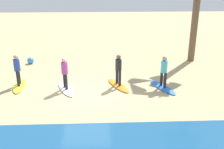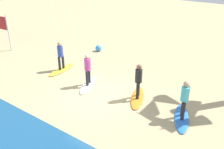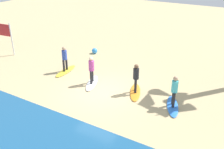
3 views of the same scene
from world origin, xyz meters
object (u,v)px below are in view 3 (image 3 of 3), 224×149
(surfboard_blue, at_px, (173,106))
(surfboard_white, at_px, (92,83))
(surfer_blue, at_px, (174,89))
(surfer_yellow, at_px, (65,57))
(surfer_white, at_px, (91,68))
(surfboard_yellow, at_px, (66,71))
(surfboard_orange, at_px, (135,92))
(surfer_orange, at_px, (136,76))
(beach_ball, at_px, (95,51))

(surfboard_blue, xyz_separation_m, surfboard_white, (5.02, -0.01, 0.00))
(surfer_blue, relative_size, surfer_yellow, 1.00)
(surfboard_blue, xyz_separation_m, surfer_white, (5.02, -0.01, 0.99))
(surfboard_white, relative_size, surfboard_yellow, 1.00)
(surfer_blue, xyz_separation_m, surfboard_white, (5.02, -0.01, -0.99))
(surfer_yellow, bearing_deg, surfboard_blue, 175.74)
(surfboard_white, distance_m, surfer_white, 0.99)
(surfboard_orange, height_order, surfboard_white, same)
(surfer_yellow, bearing_deg, surfboard_yellow, 90.00)
(surfer_orange, xyz_separation_m, surfboard_white, (2.73, 0.34, -0.99))
(surfboard_yellow, xyz_separation_m, surfer_yellow, (0.00, -0.00, 0.99))
(beach_ball, bearing_deg, surfer_blue, 150.79)
(surfboard_white, distance_m, surfboard_yellow, 2.57)
(surfboard_white, distance_m, surfer_yellow, 2.75)
(surfer_blue, relative_size, surfer_orange, 1.00)
(surfer_white, bearing_deg, surfboard_white, -90.00)
(surfboard_orange, relative_size, beach_ball, 4.88)
(surfer_orange, xyz_separation_m, surfer_yellow, (5.24, -0.21, 0.00))
(surfer_blue, relative_size, beach_ball, 3.81)
(surfboard_yellow, bearing_deg, surfer_blue, 79.18)
(surfer_yellow, bearing_deg, surfer_orange, 177.74)
(surfer_white, bearing_deg, surfer_orange, -172.83)
(surfer_blue, distance_m, surfboard_yellow, 7.62)
(surfer_orange, relative_size, surfer_white, 1.00)
(surfer_blue, height_order, surfer_yellow, same)
(surfboard_yellow, bearing_deg, surfboard_white, 71.10)
(surfer_white, bearing_deg, surfboard_yellow, -12.35)
(surfer_orange, bearing_deg, surfer_blue, 171.23)
(surfboard_blue, distance_m, surfer_yellow, 7.62)
(surfboard_orange, bearing_deg, surfer_yellow, -116.53)
(surfboard_blue, height_order, beach_ball, beach_ball)
(surfer_blue, height_order, beach_ball, surfer_blue)
(surfer_yellow, bearing_deg, surfer_blue, 175.74)
(surfer_yellow, bearing_deg, surfer_white, 167.65)
(surfer_blue, relative_size, surfboard_orange, 0.78)
(surfer_orange, xyz_separation_m, surfer_white, (2.73, 0.34, 0.00))
(surfer_white, distance_m, beach_ball, 5.27)
(surfboard_blue, bearing_deg, surfboard_yellow, -116.94)
(surfer_white, bearing_deg, surfer_yellow, -12.35)
(surfer_white, bearing_deg, surfboard_orange, -172.83)
(beach_ball, bearing_deg, surfer_orange, 144.00)
(surfer_white, xyz_separation_m, surfer_yellow, (2.51, -0.55, 0.00))
(surfer_blue, bearing_deg, surfer_white, -0.13)
(surfboard_orange, relative_size, surfer_yellow, 1.28)
(surfboard_white, xyz_separation_m, beach_ball, (2.82, -4.37, 0.17))
(surfer_blue, bearing_deg, surfer_orange, -8.77)
(surfer_orange, relative_size, surfboard_white, 0.78)
(surfer_yellow, relative_size, beach_ball, 3.81)
(surfboard_blue, relative_size, surfer_yellow, 1.28)
(surfer_blue, xyz_separation_m, beach_ball, (7.84, -4.39, -0.82))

